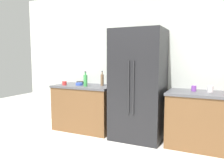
{
  "coord_description": "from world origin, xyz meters",
  "views": [
    {
      "loc": [
        1.25,
        -2.21,
        1.44
      ],
      "look_at": [
        0.0,
        0.48,
        1.08
      ],
      "focal_mm": 36.79,
      "sensor_mm": 36.0,
      "label": 1
    }
  ],
  "objects_px": {
    "refrigerator": "(138,85)",
    "cup_c": "(210,89)",
    "bottle_b": "(102,80)",
    "cup_b": "(194,88)",
    "bowl_b": "(79,84)",
    "cup_a": "(64,83)",
    "bowl_a": "(80,83)",
    "bottle_a": "(85,80)"
  },
  "relations": [
    {
      "from": "cup_a",
      "to": "bottle_a",
      "type": "bearing_deg",
      "value": 1.88
    },
    {
      "from": "bottle_a",
      "to": "bowl_a",
      "type": "height_order",
      "value": "bottle_a"
    },
    {
      "from": "bottle_b",
      "to": "cup_c",
      "type": "xyz_separation_m",
      "value": [
        1.91,
        -0.01,
        -0.06
      ]
    },
    {
      "from": "bottle_b",
      "to": "cup_b",
      "type": "xyz_separation_m",
      "value": [
        1.67,
        -0.02,
        -0.07
      ]
    },
    {
      "from": "refrigerator",
      "to": "cup_b",
      "type": "bearing_deg",
      "value": 6.23
    },
    {
      "from": "refrigerator",
      "to": "cup_c",
      "type": "height_order",
      "value": "refrigerator"
    },
    {
      "from": "bottle_a",
      "to": "cup_c",
      "type": "distance_m",
      "value": 2.16
    },
    {
      "from": "refrigerator",
      "to": "bowl_a",
      "type": "relative_size",
      "value": 11.6
    },
    {
      "from": "bottle_a",
      "to": "cup_b",
      "type": "bearing_deg",
      "value": 6.16
    },
    {
      "from": "cup_b",
      "to": "bowl_b",
      "type": "bearing_deg",
      "value": -176.98
    },
    {
      "from": "bottle_a",
      "to": "refrigerator",
      "type": "bearing_deg",
      "value": 6.09
    },
    {
      "from": "refrigerator",
      "to": "bowl_a",
      "type": "height_order",
      "value": "refrigerator"
    },
    {
      "from": "bottle_b",
      "to": "bowl_a",
      "type": "xyz_separation_m",
      "value": [
        -0.52,
        0.04,
        -0.09
      ]
    },
    {
      "from": "cup_a",
      "to": "bowl_a",
      "type": "xyz_separation_m",
      "value": [
        0.19,
        0.28,
        -0.01
      ]
    },
    {
      "from": "bottle_a",
      "to": "bowl_a",
      "type": "relative_size",
      "value": 1.72
    },
    {
      "from": "cup_c",
      "to": "bowl_a",
      "type": "distance_m",
      "value": 2.43
    },
    {
      "from": "cup_a",
      "to": "cup_b",
      "type": "height_order",
      "value": "cup_b"
    },
    {
      "from": "cup_a",
      "to": "cup_b",
      "type": "bearing_deg",
      "value": 5.31
    },
    {
      "from": "bottle_b",
      "to": "bowl_a",
      "type": "height_order",
      "value": "bottle_b"
    },
    {
      "from": "refrigerator",
      "to": "cup_b",
      "type": "height_order",
      "value": "refrigerator"
    },
    {
      "from": "bottle_a",
      "to": "bowl_b",
      "type": "bearing_deg",
      "value": 154.78
    },
    {
      "from": "refrigerator",
      "to": "bottle_a",
      "type": "xyz_separation_m",
      "value": [
        -1.0,
        -0.11,
        0.05
      ]
    },
    {
      "from": "bottle_a",
      "to": "bowl_b",
      "type": "relative_size",
      "value": 1.99
    },
    {
      "from": "refrigerator",
      "to": "cup_c",
      "type": "bearing_deg",
      "value": 5.41
    },
    {
      "from": "bowl_a",
      "to": "bottle_b",
      "type": "bearing_deg",
      "value": -4.55
    },
    {
      "from": "bowl_a",
      "to": "bowl_b",
      "type": "bearing_deg",
      "value": -64.46
    },
    {
      "from": "bottle_a",
      "to": "bowl_a",
      "type": "bearing_deg",
      "value": 136.92
    },
    {
      "from": "cup_b",
      "to": "bowl_a",
      "type": "bearing_deg",
      "value": 178.49
    },
    {
      "from": "cup_b",
      "to": "cup_c",
      "type": "relative_size",
      "value": 0.89
    },
    {
      "from": "cup_a",
      "to": "cup_c",
      "type": "height_order",
      "value": "cup_c"
    },
    {
      "from": "cup_a",
      "to": "bowl_b",
      "type": "distance_m",
      "value": 0.29
    },
    {
      "from": "cup_b",
      "to": "cup_c",
      "type": "bearing_deg",
      "value": 2.3
    },
    {
      "from": "refrigerator",
      "to": "cup_b",
      "type": "xyz_separation_m",
      "value": [
        0.9,
        0.1,
        -0.02
      ]
    },
    {
      "from": "cup_b",
      "to": "bowl_a",
      "type": "relative_size",
      "value": 0.54
    },
    {
      "from": "bowl_a",
      "to": "bowl_b",
      "type": "relative_size",
      "value": 1.16
    },
    {
      "from": "cup_c",
      "to": "bowl_a",
      "type": "relative_size",
      "value": 0.61
    },
    {
      "from": "cup_c",
      "to": "cup_a",
      "type": "bearing_deg",
      "value": -174.96
    },
    {
      "from": "cup_a",
      "to": "cup_c",
      "type": "xyz_separation_m",
      "value": [
        2.62,
        0.23,
        0.01
      ]
    },
    {
      "from": "cup_a",
      "to": "bottle_b",
      "type": "bearing_deg",
      "value": 18.51
    },
    {
      "from": "refrigerator",
      "to": "cup_a",
      "type": "bearing_deg",
      "value": -175.25
    },
    {
      "from": "cup_b",
      "to": "bowl_b",
      "type": "relative_size",
      "value": 0.63
    },
    {
      "from": "refrigerator",
      "to": "bottle_a",
      "type": "distance_m",
      "value": 1.01
    }
  ]
}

